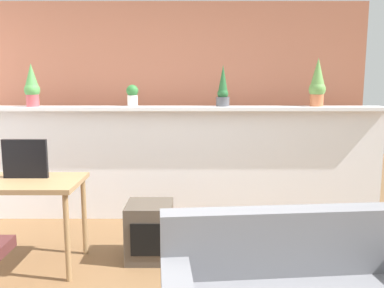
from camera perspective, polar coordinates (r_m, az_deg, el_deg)
divider_wall at (r=4.58m, az=-2.54°, el=-2.88°), size 4.62×0.16×1.24m
plant_shelf at (r=4.45m, az=-2.62°, el=5.07°), size 4.62×0.30×0.04m
brick_wall_behind at (r=5.09m, az=-2.33°, el=5.51°), size 4.62×0.10×2.50m
potted_plant_0 at (r=4.75m, az=-22.01°, el=7.63°), size 0.17×0.17×0.47m
potted_plant_1 at (r=4.52m, az=-8.72°, el=6.90°), size 0.13×0.13×0.24m
potted_plant_2 at (r=4.47m, az=4.11°, el=7.71°), size 0.15×0.15×0.45m
potted_plant_3 at (r=4.68m, az=17.05°, el=8.20°), size 0.18×0.18×0.53m
desk at (r=3.64m, az=-24.17°, el=-6.02°), size 1.10×0.60×0.75m
tv_monitor at (r=3.63m, az=-22.83°, el=-1.97°), size 0.37×0.04×0.33m
side_cube_shelf at (r=3.63m, az=-6.27°, el=-12.18°), size 0.40×0.41×0.50m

